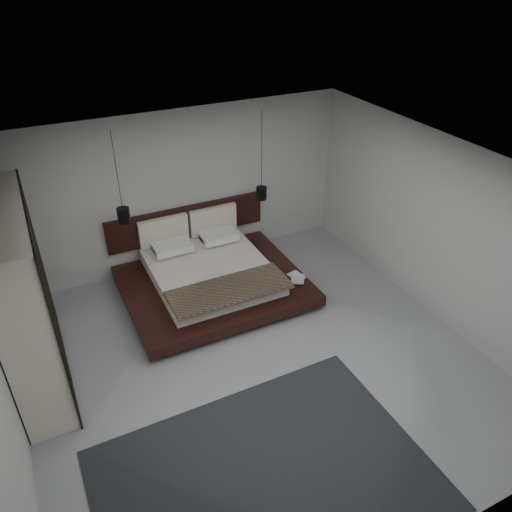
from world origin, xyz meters
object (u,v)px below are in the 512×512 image
pendant_right (261,193)px  rug (266,480)px  wardrobe (23,299)px  pendant_left (124,215)px  bed (210,275)px

pendant_right → rug: size_ratio=0.43×
pendant_right → wardrobe: (-3.96, -1.23, -0.14)m
pendant_left → wardrobe: (-1.59, -1.23, -0.25)m
wardrobe → bed: bearing=15.4°
bed → pendant_left: pendant_left is taller
pendant_left → pendant_right: (2.37, 0.00, -0.11)m
pendant_left → rug: size_ratio=0.40×
pendant_left → rug: pendant_left is taller
bed → pendant_right: size_ratio=1.86×
bed → rug: bearing=-102.3°
pendant_left → rug: (0.40, -4.07, -1.46)m
pendant_right → rug: bearing=-115.9°
bed → wardrobe: wardrobe is taller
bed → pendant_left: bearing=158.6°
bed → wardrobe: bearing=-164.6°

